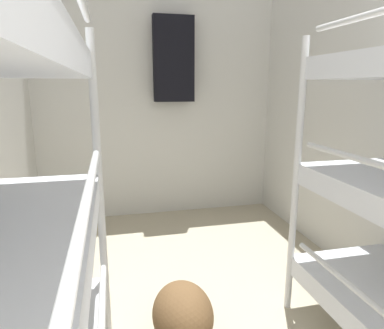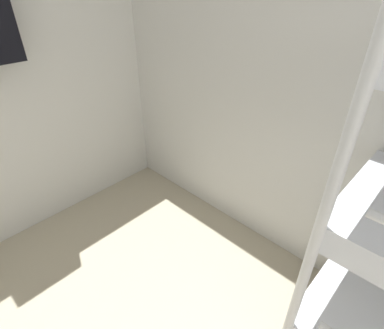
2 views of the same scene
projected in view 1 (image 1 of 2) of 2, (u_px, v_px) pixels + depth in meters
The scene contains 3 objects.
wall_back at pixel (158, 109), 3.93m from camera, with size 2.81×0.06×2.48m.
duffel_bag at pixel (183, 314), 2.02m from camera, with size 0.36×0.46×0.36m.
hanging_coat at pixel (174, 59), 3.70m from camera, with size 0.44×0.12×0.90m.
Camera 1 is at (-0.52, 0.51, 1.50)m, focal length 32.00 mm.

